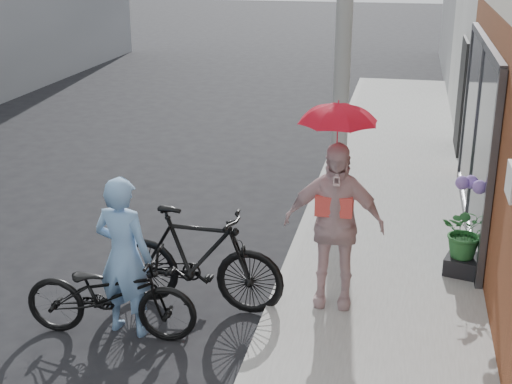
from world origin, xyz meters
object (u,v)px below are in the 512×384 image
(officer, at_px, (124,257))
(planter, at_px, (463,265))
(kimono_woman, at_px, (334,225))
(bike_right, at_px, (197,259))
(bike_left, at_px, (110,294))

(officer, distance_m, planter, 3.97)
(officer, xyz_separation_m, kimono_woman, (2.01, 0.85, 0.17))
(bike_right, relative_size, kimono_woman, 1.08)
(bike_left, bearing_deg, officer, -50.21)
(bike_left, xyz_separation_m, kimono_woman, (2.13, 0.97, 0.55))
(bike_right, distance_m, planter, 3.16)
(officer, bearing_deg, planter, -141.93)
(officer, xyz_separation_m, bike_right, (0.56, 0.64, -0.26))
(bike_left, distance_m, kimono_woman, 2.40)
(bike_left, xyz_separation_m, bike_right, (0.69, 0.76, 0.11))
(planter, bearing_deg, bike_left, -150.91)
(bike_left, bearing_deg, kimono_woman, -68.87)
(bike_right, relative_size, planter, 4.90)
(bike_left, relative_size, planter, 4.52)
(bike_right, distance_m, kimono_woman, 1.52)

